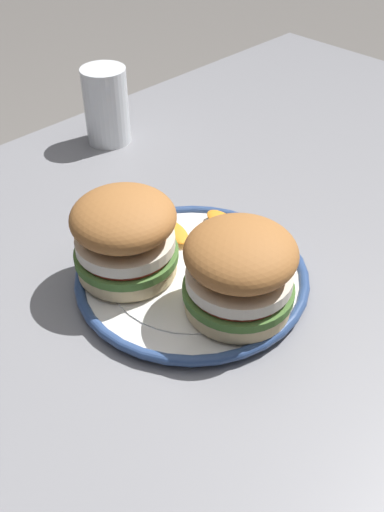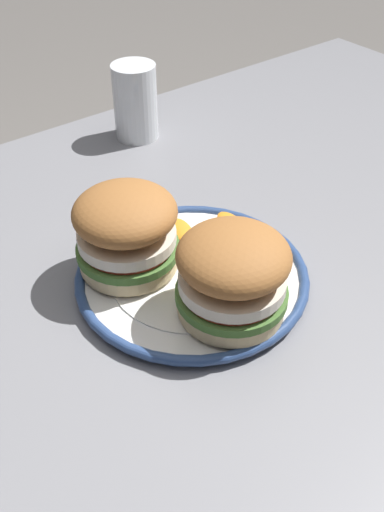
{
  "view_description": "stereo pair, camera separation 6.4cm",
  "coord_description": "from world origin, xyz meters",
  "views": [
    {
      "loc": [
        -0.42,
        -0.38,
        1.19
      ],
      "look_at": [
        -0.06,
        -0.02,
        0.77
      ],
      "focal_mm": 40.5,
      "sensor_mm": 36.0,
      "label": 1
    },
    {
      "loc": [
        -0.37,
        -0.42,
        1.19
      ],
      "look_at": [
        -0.06,
        -0.02,
        0.77
      ],
      "focal_mm": 40.5,
      "sensor_mm": 36.0,
      "label": 2
    }
  ],
  "objects": [
    {
      "name": "dinner_plate",
      "position": [
        -0.06,
        -0.02,
        0.74
      ],
      "size": [
        0.27,
        0.27,
        0.02
      ],
      "color": "white",
      "rests_on": "dining_table"
    },
    {
      "name": "orange_peel_curled",
      "position": [
        0.03,
        -0.05,
        0.75
      ],
      "size": [
        0.06,
        0.06,
        0.01
      ],
      "color": "orange",
      "rests_on": "dinner_plate"
    },
    {
      "name": "dining_table",
      "position": [
        0.0,
        0.0,
        0.63
      ],
      "size": [
        1.44,
        0.87,
        0.73
      ],
      "color": "gray",
      "rests_on": "ground"
    },
    {
      "name": "orange_peel_strip_short",
      "position": [
        0.03,
        0.01,
        0.75
      ],
      "size": [
        0.04,
        0.06,
        0.01
      ],
      "color": "orange",
      "rests_on": "dinner_plate"
    },
    {
      "name": "drinking_glass",
      "position": [
        0.09,
        0.32,
        0.78
      ],
      "size": [
        0.07,
        0.07,
        0.12
      ],
      "color": "white",
      "rests_on": "dining_table"
    },
    {
      "name": "sandwich_half_left",
      "position": [
        -0.06,
        -0.1,
        0.79
      ],
      "size": [
        0.15,
        0.15,
        0.1
      ],
      "color": "beige",
      "rests_on": "dinner_plate"
    },
    {
      "name": "sandwich_half_right",
      "position": [
        -0.11,
        0.03,
        0.79
      ],
      "size": [
        0.15,
        0.15,
        0.1
      ],
      "color": "beige",
      "rests_on": "dinner_plate"
    },
    {
      "name": "orange_peel_strip_long",
      "position": [
        -0.03,
        0.04,
        0.75
      ],
      "size": [
        0.04,
        0.06,
        0.01
      ],
      "color": "orange",
      "rests_on": "dinner_plate"
    }
  ]
}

